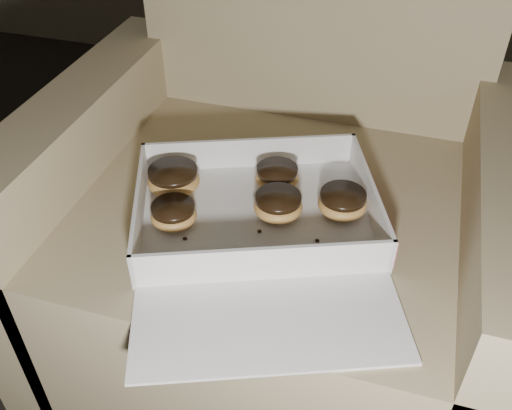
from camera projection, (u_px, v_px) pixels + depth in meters
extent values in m
cube|color=#9C8764|center=(273.00, 268.00, 1.10)|extent=(0.67, 0.67, 0.39)
cube|color=#9C8764|center=(99.00, 208.00, 1.14)|extent=(0.11, 0.67, 0.52)
cube|color=#9C8764|center=(477.00, 285.00, 0.98)|extent=(0.11, 0.67, 0.52)
cube|color=white|center=(256.00, 217.00, 0.91)|extent=(0.44, 0.39, 0.01)
cube|color=white|center=(250.00, 153.00, 0.99)|extent=(0.34, 0.14, 0.06)
cube|color=white|center=(264.00, 263.00, 0.79)|extent=(0.34, 0.14, 0.06)
cube|color=white|center=(139.00, 207.00, 0.88)|extent=(0.11, 0.26, 0.06)
cube|color=white|center=(370.00, 195.00, 0.90)|extent=(0.11, 0.26, 0.06)
cube|color=#D75666|center=(373.00, 195.00, 0.90)|extent=(0.10, 0.25, 0.05)
cube|color=white|center=(269.00, 324.00, 0.75)|extent=(0.39, 0.28, 0.01)
ellipsoid|color=gold|center=(174.00, 181.00, 0.94)|extent=(0.09, 0.09, 0.04)
cylinder|color=black|center=(173.00, 172.00, 0.93)|extent=(0.08, 0.08, 0.01)
ellipsoid|color=gold|center=(342.00, 204.00, 0.90)|extent=(0.08, 0.08, 0.04)
cylinder|color=black|center=(343.00, 196.00, 0.89)|extent=(0.07, 0.07, 0.01)
ellipsoid|color=gold|center=(278.00, 206.00, 0.89)|extent=(0.08, 0.08, 0.04)
cylinder|color=black|center=(278.00, 198.00, 0.88)|extent=(0.07, 0.07, 0.01)
ellipsoid|color=gold|center=(174.00, 215.00, 0.88)|extent=(0.07, 0.07, 0.03)
cylinder|color=black|center=(173.00, 208.00, 0.87)|extent=(0.07, 0.07, 0.01)
ellipsoid|color=gold|center=(277.00, 178.00, 0.95)|extent=(0.07, 0.07, 0.04)
cylinder|color=black|center=(277.00, 170.00, 0.94)|extent=(0.07, 0.07, 0.01)
ellipsoid|color=black|center=(259.00, 231.00, 0.87)|extent=(0.01, 0.01, 0.00)
ellipsoid|color=black|center=(317.00, 240.00, 0.86)|extent=(0.01, 0.01, 0.00)
ellipsoid|color=black|center=(256.00, 256.00, 0.83)|extent=(0.01, 0.01, 0.00)
ellipsoid|color=black|center=(185.00, 239.00, 0.86)|extent=(0.01, 0.01, 0.00)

